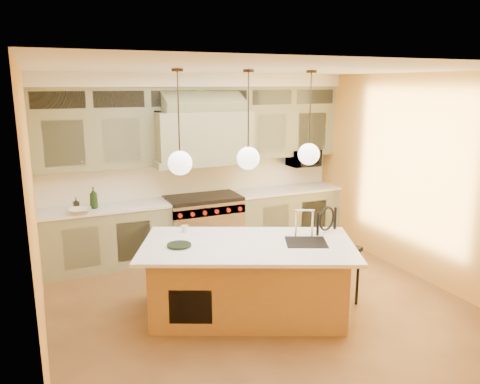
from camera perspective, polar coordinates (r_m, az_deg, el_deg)
name	(u,v)px	position (r m, az deg, el deg)	size (l,w,h in m)	color
floor	(261,306)	(6.09, 2.54, -13.73)	(5.00, 5.00, 0.00)	brown
ceiling	(263,69)	(5.44, 2.85, 14.70)	(5.00, 5.00, 0.00)	white
wall_back	(195,163)	(7.86, -5.47, 3.53)	(5.00, 5.00, 0.00)	gold
wall_front	(417,268)	(3.63, 20.77, -8.70)	(5.00, 5.00, 0.00)	gold
wall_left	(34,218)	(5.03, -23.77, -2.97)	(5.00, 5.00, 0.00)	gold
wall_right	(421,178)	(7.04, 21.22, 1.59)	(5.00, 5.00, 0.00)	gold
back_cabinetry	(201,167)	(7.61, -4.83, 3.08)	(5.00, 0.77, 2.90)	gray
range	(203,224)	(7.75, -4.48, -3.92)	(1.20, 0.74, 0.96)	silver
kitchen_island	(248,278)	(5.70, 1.00, -10.41)	(2.79, 2.20, 1.35)	olive
counter_stool	(336,250)	(5.99, 11.59, -6.94)	(0.57, 0.57, 1.25)	black
microwave	(304,158)	(8.45, 7.75, 4.14)	(0.54, 0.37, 0.30)	black
oil_bottle_a	(94,198)	(7.24, -17.42, -0.67)	(0.12, 0.12, 0.32)	black
oil_bottle_b	(76,204)	(7.24, -19.35, -1.38)	(0.08, 0.08, 0.18)	black
fruit_bowl	(80,211)	(7.03, -18.91, -2.21)	(0.31, 0.31, 0.08)	silver
cup	(185,229)	(5.94, -6.73, -4.48)	(0.09, 0.09, 0.08)	silver
pendant_left	(180,160)	(5.02, -7.33, 3.85)	(0.26, 0.26, 1.11)	#2D2319
pendant_center	(248,156)	(5.30, 1.01, 4.44)	(0.26, 0.26, 1.11)	#2D2319
pendant_right	(309,152)	(5.67, 8.39, 4.88)	(0.26, 0.26, 1.11)	#2D2319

